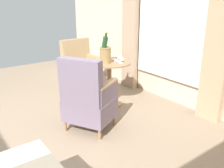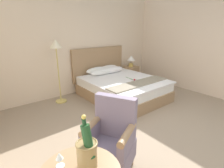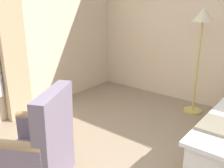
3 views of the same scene
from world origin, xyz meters
name	(u,v)px [view 3 (image 3 of 3)]	position (x,y,z in m)	size (l,w,h in m)	color
floor_lamp_brass	(202,30)	(-0.71, 2.70, 1.28)	(0.29, 0.29, 1.59)	tan
armchair_by_window	(39,152)	(-1.09, 0.11, 0.44)	(0.75, 0.77, 1.01)	#997652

